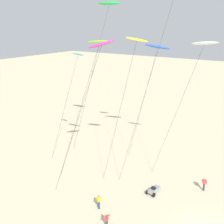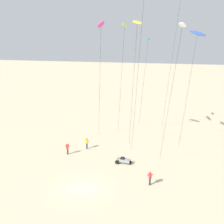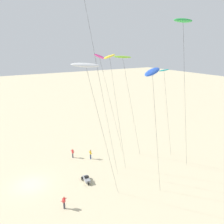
% 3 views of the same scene
% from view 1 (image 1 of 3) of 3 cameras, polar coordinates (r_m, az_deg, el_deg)
% --- Properties ---
extents(kite_white, '(2.24, 6.51, 17.27)m').
position_cam_1_polar(kite_white, '(35.09, 17.67, 12.56)').
color(kite_white, white).
rests_on(kite_white, ground).
extents(kite_green, '(2.66, 7.22, 21.76)m').
position_cam_1_polar(kite_green, '(40.47, -0.60, 20.48)').
color(kite_green, green).
rests_on(kite_green, ground).
extents(kite_magenta, '(2.92, 6.91, 17.64)m').
position_cam_1_polar(kite_magenta, '(28.93, -2.16, 12.92)').
color(kite_magenta, '#D8339E').
rests_on(kite_magenta, ground).
extents(kite_lime, '(2.34, 6.80, 17.41)m').
position_cam_1_polar(kite_lime, '(32.45, -2.53, 13.37)').
color(kite_lime, '#8CD833').
rests_on(kite_lime, ground).
extents(kite_teal, '(1.85, 5.38, 15.38)m').
position_cam_1_polar(kite_teal, '(38.15, -6.86, 10.49)').
color(kite_teal, teal).
rests_on(kite_teal, ground).
extents(kite_blue, '(2.43, 5.10, 16.57)m').
position_cam_1_polar(kite_blue, '(39.30, 8.92, 12.46)').
color(kite_blue, blue).
rests_on(kite_blue, ground).
extents(kite_yellow, '(2.24, 4.97, 17.71)m').
position_cam_1_polar(kite_yellow, '(32.40, 4.81, 13.68)').
color(kite_yellow, yellow).
rests_on(kite_yellow, ground).
extents(kite_flyer_nearest, '(0.71, 0.72, 1.67)m').
position_cam_1_polar(kite_flyer_nearest, '(36.90, 17.66, -13.30)').
color(kite_flyer_nearest, '#33333D').
rests_on(kite_flyer_nearest, ground).
extents(kite_flyer_middle, '(0.60, 0.58, 1.67)m').
position_cam_1_polar(kite_flyer_middle, '(29.88, -1.02, -20.42)').
color(kite_flyer_middle, '#33333D').
rests_on(kite_flyer_middle, ground).
extents(kite_flyer_furthest, '(0.66, 0.64, 1.67)m').
position_cam_1_polar(kite_flyer_furthest, '(32.34, -2.60, -17.14)').
color(kite_flyer_furthest, navy).
rests_on(kite_flyer_furthest, ground).
extents(beach_buggy, '(2.11, 1.10, 0.82)m').
position_cam_1_polar(beach_buggy, '(35.37, 8.23, -14.90)').
color(beach_buggy, gray).
rests_on(beach_buggy, ground).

